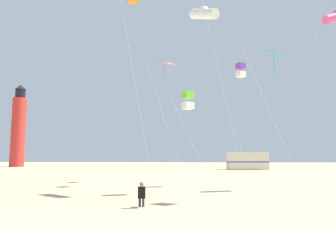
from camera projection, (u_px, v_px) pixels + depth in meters
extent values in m
cube|color=black|center=(142.00, 192.00, 14.73)|extent=(0.37, 0.27, 0.52)
sphere|color=#9E704C|center=(142.00, 184.00, 14.78)|extent=(0.20, 0.20, 0.20)
cylinder|color=#2D2D38|center=(143.00, 197.00, 14.89)|extent=(0.18, 0.37, 0.13)
cylinder|color=#2D2D38|center=(143.00, 202.00, 15.02)|extent=(0.11, 0.11, 0.42)
cylinder|color=#2D2D38|center=(140.00, 197.00, 14.87)|extent=(0.18, 0.37, 0.13)
cylinder|color=#2D2D38|center=(140.00, 202.00, 15.00)|extent=(0.11, 0.11, 0.42)
cylinder|color=silver|center=(234.00, 125.00, 25.13)|extent=(2.25, 1.63, 9.26)
cube|color=purple|center=(241.00, 66.00, 26.79)|extent=(0.82, 0.82, 0.44)
cube|color=white|center=(241.00, 74.00, 26.71)|extent=(0.82, 0.82, 0.44)
cylinder|color=silver|center=(274.00, 122.00, 16.10)|extent=(2.77, 0.95, 7.91)
cube|color=#1EB2D1|center=(274.00, 53.00, 17.91)|extent=(1.22, 1.22, 0.40)
cylinder|color=#1EB2D1|center=(274.00, 65.00, 17.84)|extent=(0.04, 0.04, 1.10)
cylinder|color=silver|center=(329.00, 99.00, 23.59)|extent=(0.82, 2.30, 12.75)
cylinder|color=silver|center=(224.00, 96.00, 20.05)|extent=(2.80, 2.24, 11.89)
cylinder|color=white|center=(204.00, 14.00, 22.21)|extent=(2.10, 2.39, 1.48)
sphere|color=white|center=(204.00, 12.00, 22.23)|extent=(0.76, 0.76, 0.76)
cylinder|color=silver|center=(193.00, 145.00, 19.17)|extent=(2.74, 0.59, 5.83)
cube|color=#72D12D|center=(188.00, 95.00, 20.93)|extent=(0.82, 0.82, 0.44)
cube|color=white|center=(188.00, 106.00, 20.84)|extent=(0.82, 0.82, 0.44)
cylinder|color=silver|center=(136.00, 91.00, 16.32)|extent=(1.98, 0.64, 11.02)
cylinder|color=silver|center=(165.00, 121.00, 24.66)|extent=(3.38, 0.46, 9.84)
cube|color=#D826A5|center=(164.00, 64.00, 26.93)|extent=(1.22, 1.22, 0.40)
cylinder|color=#D826A5|center=(164.00, 71.00, 26.86)|extent=(0.04, 0.04, 1.10)
cylinder|color=silver|center=(163.00, 120.00, 29.50)|extent=(2.41, 1.07, 11.08)
cube|color=yellow|center=(170.00, 63.00, 31.32)|extent=(1.22, 1.22, 0.40)
cylinder|color=yellow|center=(170.00, 70.00, 31.24)|extent=(0.04, 0.04, 1.10)
cylinder|color=red|center=(18.00, 132.00, 66.53)|extent=(2.80, 2.80, 14.00)
cylinder|color=black|center=(20.00, 94.00, 67.48)|extent=(2.00, 2.00, 1.80)
cone|color=black|center=(21.00, 87.00, 67.65)|extent=(2.20, 2.20, 1.00)
cube|color=beige|center=(247.00, 161.00, 52.79)|extent=(6.54, 2.74, 2.80)
cube|color=#4C608C|center=(247.00, 162.00, 52.78)|extent=(6.59, 2.78, 0.24)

